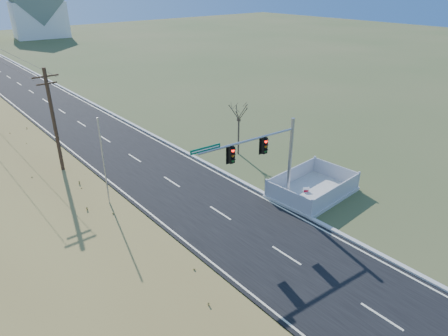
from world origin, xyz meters
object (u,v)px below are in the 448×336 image
at_px(traffic_signal_mast, 270,158).
at_px(fence_enclosure, 312,190).
at_px(flagpole, 107,182).
at_px(bare_tree, 239,111).
at_px(open_sign, 306,191).

relative_size(traffic_signal_mast, fence_enclosure, 1.23).
relative_size(traffic_signal_mast, flagpole, 1.12).
height_order(traffic_signal_mast, bare_tree, traffic_signal_mast).
relative_size(flagpole, bare_tree, 1.42).
xyz_separation_m(fence_enclosure, open_sign, (-0.45, 0.23, 0.02)).
relative_size(fence_enclosure, bare_tree, 1.30).
bearing_deg(open_sign, bare_tree, 112.56).
bearing_deg(flagpole, fence_enclosure, -25.88).
distance_m(traffic_signal_mast, open_sign, 5.34).
height_order(fence_enclosure, bare_tree, bare_tree).
relative_size(open_sign, flagpole, 0.08).
xyz_separation_m(traffic_signal_mast, open_sign, (3.87, -0.19, -3.68)).
bearing_deg(bare_tree, fence_enclosure, -94.97).
bearing_deg(fence_enclosure, bare_tree, 81.47).
bearing_deg(open_sign, fence_enclosure, 3.58).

